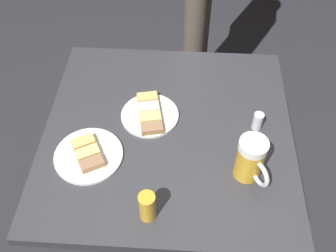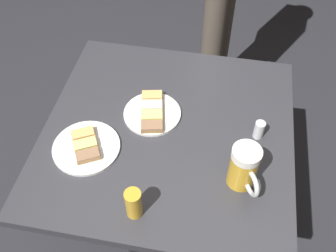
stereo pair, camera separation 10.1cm
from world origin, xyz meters
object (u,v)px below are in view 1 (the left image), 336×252
at_px(plate_near, 150,114).
at_px(beer_mug, 251,160).
at_px(beer_glass_small, 147,206).
at_px(salt_shaker, 258,121).
at_px(plate_far, 88,155).

xyz_separation_m(plate_near, beer_mug, (0.22, 0.32, 0.07)).
distance_m(beer_mug, beer_glass_small, 0.33).
distance_m(beer_glass_small, salt_shaker, 0.48).
bearing_deg(salt_shaker, plate_far, -74.24).
relative_size(plate_near, beer_mug, 1.32).
height_order(plate_near, salt_shaker, salt_shaker).
height_order(plate_near, beer_mug, beer_mug).
xyz_separation_m(plate_far, beer_mug, (0.04, 0.50, 0.07)).
bearing_deg(beer_mug, salt_shaker, 166.77).
relative_size(beer_glass_small, salt_shaker, 1.58).
bearing_deg(beer_glass_small, beer_mug, 118.43).
bearing_deg(plate_far, beer_mug, 85.94).
relative_size(beer_mug, beer_glass_small, 1.48).
distance_m(beer_mug, salt_shaker, 0.20).
bearing_deg(plate_near, beer_mug, 55.79).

